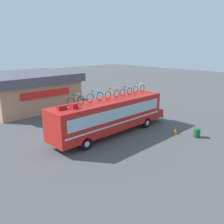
{
  "coord_description": "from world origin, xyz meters",
  "views": [
    {
      "loc": [
        -13.71,
        -14.39,
        7.6
      ],
      "look_at": [
        0.33,
        0.0,
        2.0
      ],
      "focal_mm": 38.23,
      "sensor_mm": 36.0,
      "label": 1
    }
  ],
  "objects": [
    {
      "name": "luggage_bag_1",
      "position": [
        -4.67,
        0.08,
        3.29
      ],
      "size": [
        0.72,
        0.33,
        0.3
      ],
      "primitive_type": "cube",
      "color": "maroon",
      "rests_on": "bus"
    },
    {
      "name": "traffic_cone",
      "position": [
        4.25,
        -4.05,
        0.29
      ],
      "size": [
        0.35,
        0.35,
        0.58
      ],
      "primitive_type": "cone",
      "color": "orange",
      "rests_on": "ground"
    },
    {
      "name": "ground_plane",
      "position": [
        0.0,
        0.0,
        0.0
      ],
      "size": [
        120.0,
        120.0,
        0.0
      ],
      "primitive_type": "plane",
      "color": "#4C4C4F"
    },
    {
      "name": "rooftop_bicycle_4",
      "position": [
        2.46,
        0.31,
        3.51
      ],
      "size": [
        1.62,
        0.44,
        0.88
      ],
      "color": "black",
      "rests_on": "bus"
    },
    {
      "name": "luggage_bag_2",
      "position": [
        -3.85,
        -0.23,
        3.32
      ],
      "size": [
        0.44,
        0.5,
        0.37
      ],
      "primitive_type": "cube",
      "color": "maroon",
      "rests_on": "bus"
    },
    {
      "name": "trash_bin",
      "position": [
        4.92,
        -5.71,
        0.39
      ],
      "size": [
        0.59,
        0.59,
        0.77
      ],
      "primitive_type": "cylinder",
      "color": "#1E592D",
      "rests_on": "ground"
    },
    {
      "name": "roadside_building",
      "position": [
        -0.6,
        14.41,
        2.23
      ],
      "size": [
        10.8,
        10.11,
        4.33
      ],
      "color": "tan",
      "rests_on": "ground"
    },
    {
      "name": "rooftop_bicycle_5",
      "position": [
        4.37,
        0.36,
        3.53
      ],
      "size": [
        1.72,
        0.44,
        0.94
      ],
      "color": "black",
      "rests_on": "bus"
    },
    {
      "name": "rooftop_bicycle_2",
      "position": [
        -1.28,
        0.36,
        3.54
      ],
      "size": [
        1.79,
        0.44,
        0.97
      ],
      "color": "black",
      "rests_on": "bus"
    },
    {
      "name": "rooftop_bicycle_1",
      "position": [
        -3.18,
        0.41,
        3.52
      ],
      "size": [
        1.65,
        0.44,
        0.9
      ],
      "color": "black",
      "rests_on": "bus"
    },
    {
      "name": "bus",
      "position": [
        0.13,
        -0.0,
        1.82
      ],
      "size": [
        12.38,
        2.6,
        3.14
      ],
      "color": "red",
      "rests_on": "ground"
    },
    {
      "name": "rooftop_bicycle_3",
      "position": [
        0.63,
        0.27,
        3.53
      ],
      "size": [
        1.77,
        0.44,
        0.93
      ],
      "color": "black",
      "rests_on": "bus"
    }
  ]
}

